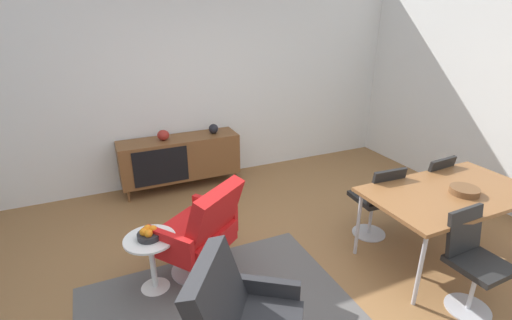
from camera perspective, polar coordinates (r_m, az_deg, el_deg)
name	(u,v)px	position (r m, az deg, el deg)	size (l,w,h in m)	color
ground_plane	(274,280)	(3.61, 2.81, -17.95)	(8.32, 8.32, 0.00)	olive
wall_back	(191,82)	(5.29, -10.00, 11.71)	(6.80, 0.12, 2.80)	silver
sideboard	(180,157)	(5.20, -11.60, 0.38)	(1.60, 0.45, 0.72)	brown
vase_cobalt	(163,135)	(5.05, -14.04, 3.72)	(0.16, 0.16, 0.14)	maroon
vase_sculptural_dark	(213,129)	(5.21, -6.54, 4.78)	(0.13, 0.13, 0.13)	black
dining_table	(450,195)	(3.96, 27.63, -4.80)	(1.60, 0.90, 0.74)	brown
wooden_bowl_on_table	(465,191)	(3.94, 29.34, -4.11)	(0.26, 0.26, 0.06)	brown
dining_chair_back_right	(426,186)	(4.62, 24.66, -3.70)	(0.43, 0.45, 0.86)	black
dining_chair_front_left	(473,258)	(3.54, 30.30, -12.88)	(0.41, 0.44, 0.86)	black
dining_chair_back_left	(377,199)	(4.15, 18.07, -5.63)	(0.42, 0.45, 0.86)	black
lounge_chair_red	(200,230)	(3.46, -8.59, -10.62)	(0.90, 0.90, 0.95)	red
side_table_round	(152,257)	(3.46, -15.66, -14.19)	(0.44, 0.44, 0.52)	white
fruit_bowl	(149,234)	(3.32, -16.11, -10.80)	(0.20, 0.20, 0.11)	#262628
area_rug	(221,317)	(3.29, -5.40, -22.78)	(2.20, 1.70, 0.01)	#595654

